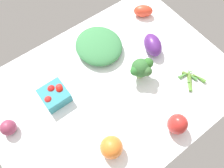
% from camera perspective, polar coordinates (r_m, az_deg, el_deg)
% --- Properties ---
extents(tablecloth, '(1.04, 0.76, 0.02)m').
position_cam_1_polar(tablecloth, '(0.98, -0.00, -0.80)').
color(tablecloth, white).
rests_on(tablecloth, ground).
extents(okra_pile, '(0.11, 0.12, 0.02)m').
position_cam_1_polar(okra_pile, '(1.04, 19.35, 1.50)').
color(okra_pile, '#58782C').
rests_on(okra_pile, tablecloth).
extents(broccoli_head, '(0.10, 0.09, 0.11)m').
position_cam_1_polar(broccoli_head, '(0.94, 7.59, 3.96)').
color(broccoli_head, '#9CCB77').
rests_on(broccoli_head, tablecloth).
extents(berry_basket, '(0.10, 0.10, 0.06)m').
position_cam_1_polar(berry_basket, '(0.95, -14.32, -2.65)').
color(berry_basket, teal).
rests_on(berry_basket, tablecloth).
extents(red_onion_center, '(0.06, 0.06, 0.06)m').
position_cam_1_polar(red_onion_center, '(0.96, -24.78, -9.97)').
color(red_onion_center, '#83304B').
rests_on(red_onion_center, tablecloth).
extents(bell_pepper_red, '(0.11, 0.11, 0.09)m').
position_cam_1_polar(bell_pepper_red, '(0.89, 16.25, -9.72)').
color(bell_pepper_red, red).
rests_on(bell_pepper_red, tablecloth).
extents(leafy_greens_clump, '(0.22, 0.24, 0.06)m').
position_cam_1_polar(leafy_greens_clump, '(1.05, -3.35, 9.69)').
color(leafy_greens_clump, '#397D48').
rests_on(leafy_greens_clump, tablecloth).
extents(roma_tomato, '(0.11, 0.11, 0.06)m').
position_cam_1_polar(roma_tomato, '(1.20, 7.91, 17.85)').
color(roma_tomato, '#E63F28').
rests_on(roma_tomato, tablecloth).
extents(eggplant, '(0.11, 0.14, 0.07)m').
position_cam_1_polar(eggplant, '(1.06, 10.28, 9.74)').
color(eggplant, '#532473').
rests_on(eggplant, tablecloth).
extents(heirloom_tomato_orange, '(0.08, 0.08, 0.08)m').
position_cam_1_polar(heirloom_tomato_orange, '(0.84, -0.15, -15.73)').
color(heirloom_tomato_orange, orange).
rests_on(heirloom_tomato_orange, tablecloth).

